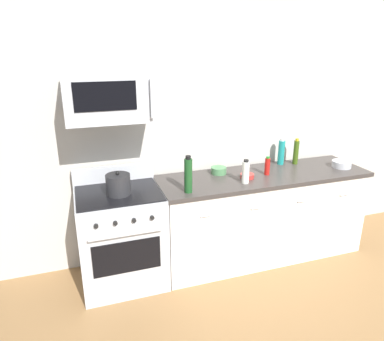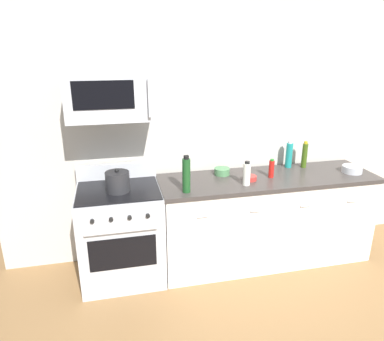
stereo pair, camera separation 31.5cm
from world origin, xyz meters
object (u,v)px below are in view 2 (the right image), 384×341
object	(u,v)px
microwave	(111,96)
bottle_wine_green	(186,175)
bottle_vinegar_white	(247,174)
stockpot	(118,182)
bowl_steel_prep	(352,169)
bowl_red_small	(250,178)
bottle_olive_oil	(305,155)
bowl_green_glaze	(222,171)
range_oven	(121,233)
bottle_sparkling_teal	(289,155)
bottle_hot_sauce_red	(271,169)

from	to	relation	value
microwave	bottle_wine_green	size ratio (longest dim) A/B	2.21
bottle_wine_green	bottle_vinegar_white	bearing A→B (deg)	4.09
bottle_vinegar_white	stockpot	bearing A→B (deg)	174.87
microwave	bowl_steel_prep	bearing A→B (deg)	-2.86
bottle_wine_green	bowl_red_small	bearing A→B (deg)	13.17
bowl_red_small	bottle_olive_oil	bearing A→B (deg)	18.33
bottle_wine_green	bowl_green_glaze	distance (m)	0.58
bowl_steel_prep	bottle_vinegar_white	bearing A→B (deg)	-175.83
range_oven	bottle_vinegar_white	size ratio (longest dim) A/B	4.67
bottle_olive_oil	bottle_wine_green	size ratio (longest dim) A/B	0.85
bowl_green_glaze	stockpot	distance (m)	1.05
range_oven	bowl_red_small	distance (m)	1.33
bottle_sparkling_teal	bottle_vinegar_white	distance (m)	0.73
microwave	bowl_steel_prep	size ratio (longest dim) A/B	3.75
microwave	stockpot	xyz separation A→B (m)	(-0.00, -0.10, -0.74)
bottle_vinegar_white	bottle_sparkling_teal	bearing A→B (deg)	31.87
range_oven	bottle_wine_green	world-z (taller)	bottle_wine_green
bottle_wine_green	bottle_olive_oil	bearing A→B (deg)	15.86
bottle_wine_green	bowl_green_glaze	world-z (taller)	bottle_wine_green
range_oven	bowl_red_small	size ratio (longest dim) A/B	8.01
bottle_olive_oil	stockpot	distance (m)	1.96
bottle_vinegar_white	bowl_steel_prep	bearing A→B (deg)	4.17
bowl_steel_prep	stockpot	xyz separation A→B (m)	(-2.35, 0.02, 0.06)
microwave	stockpot	size ratio (longest dim) A/B	3.50
bottle_wine_green	bowl_steel_prep	world-z (taller)	bottle_wine_green
range_oven	bottle_sparkling_teal	distance (m)	1.90
bowl_green_glaze	stockpot	xyz separation A→B (m)	(-1.03, -0.21, 0.06)
bottle_wine_green	bottle_hot_sauce_red	bearing A→B (deg)	11.35
range_oven	microwave	bearing A→B (deg)	89.71
stockpot	bowl_green_glaze	bearing A→B (deg)	11.75
bottle_hot_sauce_red	bottle_vinegar_white	xyz separation A→B (m)	(-0.31, -0.14, 0.02)
microwave	bowl_red_small	xyz separation A→B (m)	(1.25, -0.09, -0.81)
bottle_hot_sauce_red	bottle_vinegar_white	size ratio (longest dim) A/B	0.82
bottle_sparkling_teal	bowl_red_small	world-z (taller)	bottle_sparkling_teal
bottle_olive_oil	bottle_vinegar_white	distance (m)	0.85
range_oven	bowl_green_glaze	world-z (taller)	range_oven
bottle_hot_sauce_red	bowl_green_glaze	world-z (taller)	bottle_hot_sauce_red
bottle_hot_sauce_red	bowl_red_small	world-z (taller)	bottle_hot_sauce_red
bowl_steel_prep	bowl_green_glaze	bearing A→B (deg)	169.93
bottle_vinegar_white	bowl_red_small	distance (m)	0.16
range_oven	bottle_vinegar_white	distance (m)	1.30
bowl_steel_prep	bowl_green_glaze	distance (m)	1.34
bottle_hot_sauce_red	bowl_steel_prep	distance (m)	0.87
bowl_steel_prep	bowl_green_glaze	xyz separation A→B (m)	(-1.32, 0.23, -0.00)
bottle_sparkling_teal	stockpot	distance (m)	1.81
bottle_wine_green	bottle_sparkling_teal	world-z (taller)	bottle_wine_green
bottle_vinegar_white	bottle_olive_oil	bearing A→B (deg)	23.87
bottle_wine_green	bowl_red_small	size ratio (longest dim) A/B	2.52
bowl_red_small	microwave	bearing A→B (deg)	175.84
bottle_hot_sauce_red	bowl_red_small	distance (m)	0.24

